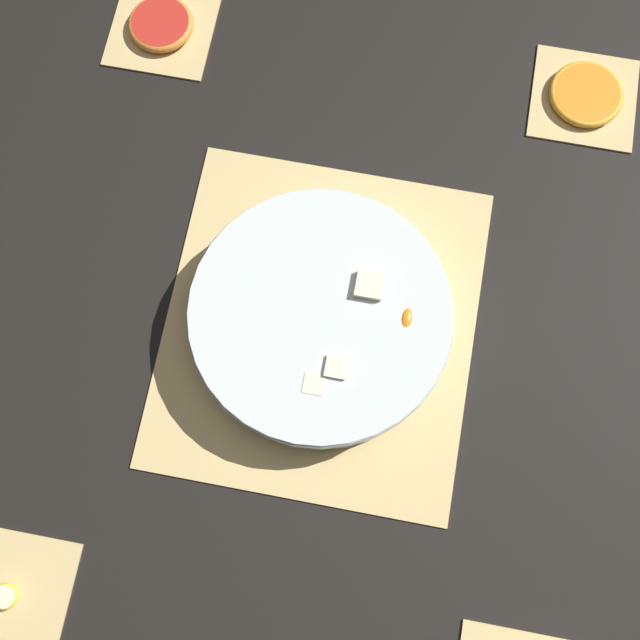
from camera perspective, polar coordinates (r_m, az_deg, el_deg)
name	(u,v)px	position (r m, az deg, el deg)	size (l,w,h in m)	color
ground_plane	(320,326)	(0.88, 0.00, -0.49)	(6.00, 6.00, 0.00)	black
bamboo_mat_center	(320,326)	(0.88, 0.00, -0.44)	(0.40, 0.36, 0.01)	#D6B775
coaster_mat_near_left	(162,28)	(1.07, -11.93, 20.91)	(0.13, 0.13, 0.01)	#D6B775
coaster_mat_near_right	(8,596)	(0.92, -22.70, -18.81)	(0.13, 0.13, 0.01)	#D6B775
coaster_mat_far_left	(584,98)	(1.05, 19.48, 15.69)	(0.13, 0.13, 0.01)	#D6B775
fruit_salad_bowl	(320,318)	(0.84, 0.01, 0.17)	(0.30, 0.30, 0.07)	silver
orange_slice_whole	(586,94)	(1.05, 19.62, 15.90)	(0.09, 0.09, 0.01)	orange
banana_coin_single	(5,596)	(0.92, -22.89, -18.83)	(0.03, 0.03, 0.01)	#F4EABC
grapefruit_slice	(161,24)	(1.07, -12.04, 21.19)	(0.08, 0.08, 0.01)	red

